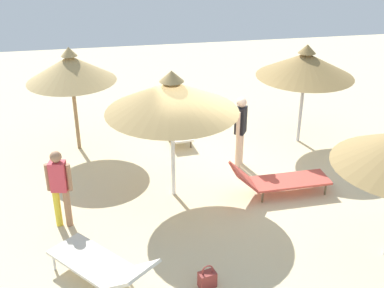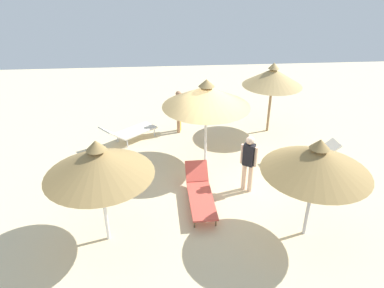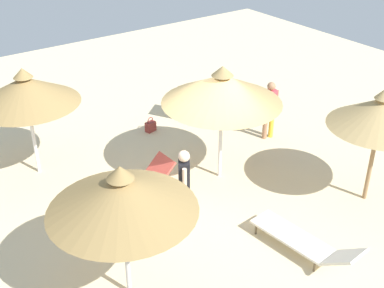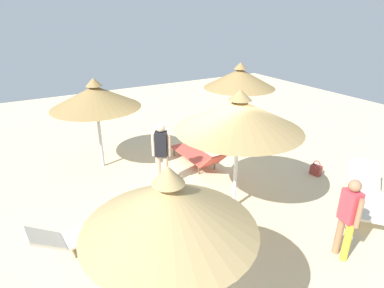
{
  "view_description": "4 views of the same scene",
  "coord_description": "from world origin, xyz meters",
  "px_view_note": "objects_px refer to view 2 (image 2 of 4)",
  "views": [
    {
      "loc": [
        9.45,
        -2.16,
        5.71
      ],
      "look_at": [
        0.55,
        -0.54,
        1.25
      ],
      "focal_mm": 46.02,
      "sensor_mm": 36.0,
      "label": 1
    },
    {
      "loc": [
        1.64,
        9.32,
        6.17
      ],
      "look_at": [
        0.9,
        -0.12,
        1.08
      ],
      "focal_mm": 34.02,
      "sensor_mm": 36.0,
      "label": 2
    },
    {
      "loc": [
        -7.54,
        5.63,
        6.61
      ],
      "look_at": [
        0.58,
        -0.23,
        1.02
      ],
      "focal_mm": 47.39,
      "sensor_mm": 36.0,
      "label": 3
    },
    {
      "loc": [
        -3.56,
        -5.84,
        4.25
      ],
      "look_at": [
        -0.02,
        0.27,
        1.26
      ],
      "focal_mm": 29.64,
      "sensor_mm": 36.0,
      "label": 4
    }
  ],
  "objects_px": {
    "parasol_umbrella_near_left": "(98,162)",
    "handbag": "(114,162)",
    "lounge_chair_far_right": "(200,192)",
    "parasol_umbrella_center": "(206,96)",
    "parasol_umbrella_far_left": "(317,160)",
    "lounge_chair_edge": "(128,132)",
    "person_standing_center": "(249,160)",
    "parasol_umbrella_front": "(273,77)",
    "lounge_chair_back": "(304,155)",
    "person_standing_near_right": "(179,109)"
  },
  "relations": [
    {
      "from": "person_standing_near_right",
      "to": "handbag",
      "type": "height_order",
      "value": "person_standing_near_right"
    },
    {
      "from": "parasol_umbrella_center",
      "to": "lounge_chair_far_right",
      "type": "relative_size",
      "value": 1.27
    },
    {
      "from": "parasol_umbrella_near_left",
      "to": "lounge_chair_far_right",
      "type": "relative_size",
      "value": 1.22
    },
    {
      "from": "parasol_umbrella_front",
      "to": "person_standing_near_right",
      "type": "bearing_deg",
      "value": -3.48
    },
    {
      "from": "parasol_umbrella_front",
      "to": "lounge_chair_back",
      "type": "distance_m",
      "value": 3.13
    },
    {
      "from": "lounge_chair_far_right",
      "to": "person_standing_center",
      "type": "height_order",
      "value": "person_standing_center"
    },
    {
      "from": "parasol_umbrella_near_left",
      "to": "lounge_chair_edge",
      "type": "distance_m",
      "value": 5.28
    },
    {
      "from": "lounge_chair_back",
      "to": "person_standing_center",
      "type": "distance_m",
      "value": 2.61
    },
    {
      "from": "parasol_umbrella_center",
      "to": "parasol_umbrella_far_left",
      "type": "xyz_separation_m",
      "value": [
        -2.04,
        3.63,
        -0.17
      ]
    },
    {
      "from": "lounge_chair_edge",
      "to": "lounge_chair_far_right",
      "type": "xyz_separation_m",
      "value": [
        -2.21,
        3.76,
        -0.07
      ]
    },
    {
      "from": "parasol_umbrella_near_left",
      "to": "person_standing_near_right",
      "type": "bearing_deg",
      "value": -108.96
    },
    {
      "from": "lounge_chair_back",
      "to": "handbag",
      "type": "xyz_separation_m",
      "value": [
        6.09,
        -0.3,
        -0.16
      ]
    },
    {
      "from": "lounge_chair_back",
      "to": "person_standing_near_right",
      "type": "relative_size",
      "value": 1.44
    },
    {
      "from": "parasol_umbrella_front",
      "to": "lounge_chair_back",
      "type": "bearing_deg",
      "value": 101.88
    },
    {
      "from": "handbag",
      "to": "parasol_umbrella_center",
      "type": "bearing_deg",
      "value": -177.57
    },
    {
      "from": "parasol_umbrella_center",
      "to": "parasol_umbrella_front",
      "type": "relative_size",
      "value": 1.05
    },
    {
      "from": "parasol_umbrella_front",
      "to": "handbag",
      "type": "height_order",
      "value": "parasol_umbrella_front"
    },
    {
      "from": "parasol_umbrella_center",
      "to": "parasol_umbrella_front",
      "type": "distance_m",
      "value": 3.35
    },
    {
      "from": "parasol_umbrella_front",
      "to": "parasol_umbrella_near_left",
      "type": "bearing_deg",
      "value": 45.91
    },
    {
      "from": "lounge_chair_edge",
      "to": "lounge_chair_back",
      "type": "xyz_separation_m",
      "value": [
        -5.74,
        1.96,
        -0.1
      ]
    },
    {
      "from": "parasol_umbrella_center",
      "to": "lounge_chair_back",
      "type": "xyz_separation_m",
      "value": [
        -3.15,
        0.42,
        -1.94
      ]
    },
    {
      "from": "parasol_umbrella_near_left",
      "to": "handbag",
      "type": "height_order",
      "value": "parasol_umbrella_near_left"
    },
    {
      "from": "parasol_umbrella_center",
      "to": "parasol_umbrella_near_left",
      "type": "bearing_deg",
      "value": 51.76
    },
    {
      "from": "parasol_umbrella_center",
      "to": "parasol_umbrella_near_left",
      "type": "distance_m",
      "value": 4.39
    },
    {
      "from": "person_standing_center",
      "to": "parasol_umbrella_center",
      "type": "bearing_deg",
      "value": -59.85
    },
    {
      "from": "person_standing_center",
      "to": "parasol_umbrella_front",
      "type": "bearing_deg",
      "value": -113.11
    },
    {
      "from": "parasol_umbrella_near_left",
      "to": "lounge_chair_back",
      "type": "bearing_deg",
      "value": -152.74
    },
    {
      "from": "parasol_umbrella_far_left",
      "to": "person_standing_near_right",
      "type": "height_order",
      "value": "parasol_umbrella_far_left"
    },
    {
      "from": "parasol_umbrella_far_left",
      "to": "person_standing_near_right",
      "type": "xyz_separation_m",
      "value": [
        2.79,
        -5.91,
        -1.16
      ]
    },
    {
      "from": "parasol_umbrella_center",
      "to": "lounge_chair_far_right",
      "type": "bearing_deg",
      "value": 80.15
    },
    {
      "from": "parasol_umbrella_near_left",
      "to": "lounge_chair_edge",
      "type": "relative_size",
      "value": 1.32
    },
    {
      "from": "lounge_chair_far_right",
      "to": "lounge_chair_edge",
      "type": "bearing_deg",
      "value": -59.56
    },
    {
      "from": "person_standing_center",
      "to": "lounge_chair_far_right",
      "type": "bearing_deg",
      "value": 19.15
    },
    {
      "from": "lounge_chair_far_right",
      "to": "parasol_umbrella_center",
      "type": "bearing_deg",
      "value": -99.85
    },
    {
      "from": "parasol_umbrella_front",
      "to": "handbag",
      "type": "xyz_separation_m",
      "value": [
        5.57,
        2.19,
        -1.97
      ]
    },
    {
      "from": "lounge_chair_edge",
      "to": "lounge_chair_back",
      "type": "distance_m",
      "value": 6.07
    },
    {
      "from": "lounge_chair_far_right",
      "to": "person_standing_near_right",
      "type": "distance_m",
      "value": 4.54
    },
    {
      "from": "parasol_umbrella_front",
      "to": "lounge_chair_far_right",
      "type": "bearing_deg",
      "value": 54.89
    },
    {
      "from": "parasol_umbrella_near_left",
      "to": "parasol_umbrella_front",
      "type": "distance_m",
      "value": 7.68
    },
    {
      "from": "parasol_umbrella_far_left",
      "to": "lounge_chair_edge",
      "type": "relative_size",
      "value": 1.29
    },
    {
      "from": "lounge_chair_edge",
      "to": "parasol_umbrella_far_left",
      "type": "bearing_deg",
      "value": 131.82
    },
    {
      "from": "lounge_chair_edge",
      "to": "parasol_umbrella_center",
      "type": "bearing_deg",
      "value": 149.26
    },
    {
      "from": "parasol_umbrella_near_left",
      "to": "lounge_chair_edge",
      "type": "bearing_deg",
      "value": -91.45
    },
    {
      "from": "parasol_umbrella_center",
      "to": "person_standing_near_right",
      "type": "bearing_deg",
      "value": -71.73
    },
    {
      "from": "parasol_umbrella_far_left",
      "to": "lounge_chair_back",
      "type": "height_order",
      "value": "parasol_umbrella_far_left"
    },
    {
      "from": "lounge_chair_back",
      "to": "handbag",
      "type": "distance_m",
      "value": 6.1
    },
    {
      "from": "parasol_umbrella_far_left",
      "to": "handbag",
      "type": "xyz_separation_m",
      "value": [
        4.98,
        -3.51,
        -1.94
      ]
    },
    {
      "from": "parasol_umbrella_near_left",
      "to": "parasol_umbrella_front",
      "type": "xyz_separation_m",
      "value": [
        -5.35,
        -5.52,
        -0.02
      ]
    },
    {
      "from": "parasol_umbrella_center",
      "to": "parasol_umbrella_near_left",
      "type": "height_order",
      "value": "parasol_umbrella_center"
    },
    {
      "from": "lounge_chair_edge",
      "to": "handbag",
      "type": "relative_size",
      "value": 4.64
    }
  ]
}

